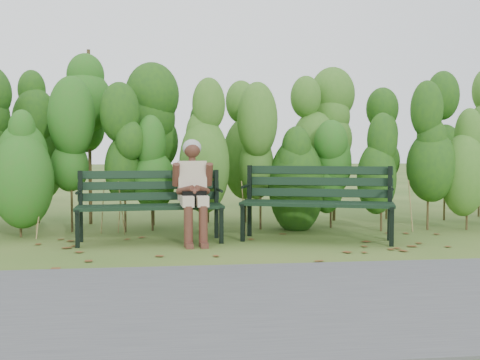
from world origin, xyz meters
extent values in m
plane|color=#365A1D|center=(0.00, 0.00, 0.00)|extent=(80.00, 80.00, 0.00)
cube|color=#474749|center=(0.00, -2.20, 0.01)|extent=(60.00, 2.50, 0.01)
cylinder|color=#47381E|center=(-2.75, 1.30, 0.40)|extent=(0.03, 0.03, 0.80)
ellipsoid|color=#356520|center=(-2.75, 1.30, 1.04)|extent=(0.64, 0.64, 1.44)
cylinder|color=#47381E|center=(-2.14, 1.30, 0.40)|extent=(0.03, 0.03, 0.80)
ellipsoid|color=#356520|center=(-2.14, 1.30, 1.04)|extent=(0.64, 0.64, 1.44)
cylinder|color=#47381E|center=(-1.53, 1.30, 0.40)|extent=(0.03, 0.03, 0.80)
ellipsoid|color=#356520|center=(-1.53, 1.30, 1.04)|extent=(0.64, 0.64, 1.44)
cylinder|color=#47381E|center=(-0.92, 1.30, 0.40)|extent=(0.03, 0.03, 0.80)
ellipsoid|color=#356520|center=(-0.92, 1.30, 1.04)|extent=(0.64, 0.64, 1.44)
cylinder|color=#47381E|center=(-0.31, 1.30, 0.40)|extent=(0.03, 0.03, 0.80)
ellipsoid|color=#356520|center=(-0.31, 1.30, 1.04)|extent=(0.64, 0.64, 1.44)
cylinder|color=#47381E|center=(0.31, 1.30, 0.40)|extent=(0.03, 0.03, 0.80)
ellipsoid|color=#356520|center=(0.31, 1.30, 1.04)|extent=(0.64, 0.64, 1.44)
cylinder|color=#47381E|center=(0.92, 1.30, 0.40)|extent=(0.03, 0.03, 0.80)
ellipsoid|color=#356520|center=(0.92, 1.30, 1.04)|extent=(0.64, 0.64, 1.44)
cylinder|color=#47381E|center=(1.53, 1.30, 0.40)|extent=(0.03, 0.03, 0.80)
ellipsoid|color=#356520|center=(1.53, 1.30, 1.04)|extent=(0.64, 0.64, 1.44)
cylinder|color=#47381E|center=(2.14, 1.30, 0.40)|extent=(0.03, 0.03, 0.80)
ellipsoid|color=#356520|center=(2.14, 1.30, 1.04)|extent=(0.64, 0.64, 1.44)
cylinder|color=#47381E|center=(2.75, 1.30, 0.40)|extent=(0.03, 0.03, 0.80)
ellipsoid|color=#356520|center=(2.75, 1.30, 1.04)|extent=(0.64, 0.64, 1.44)
cylinder|color=#47381E|center=(3.36, 1.30, 0.40)|extent=(0.03, 0.03, 0.80)
ellipsoid|color=#356520|center=(3.36, 1.30, 1.04)|extent=(0.64, 0.64, 1.44)
cylinder|color=#47381E|center=(-2.69, 2.30, 0.55)|extent=(0.04, 0.04, 1.10)
ellipsoid|color=#214B19|center=(-2.69, 2.30, 1.43)|extent=(0.70, 0.70, 1.98)
cylinder|color=#47381E|center=(-1.92, 2.30, 0.55)|extent=(0.04, 0.04, 1.10)
ellipsoid|color=#214B19|center=(-1.92, 2.30, 1.43)|extent=(0.70, 0.70, 1.98)
cylinder|color=#47381E|center=(-1.15, 2.30, 0.55)|extent=(0.04, 0.04, 1.10)
ellipsoid|color=#214B19|center=(-1.15, 2.30, 1.43)|extent=(0.70, 0.70, 1.98)
cylinder|color=#47381E|center=(-0.38, 2.30, 0.55)|extent=(0.04, 0.04, 1.10)
ellipsoid|color=#214B19|center=(-0.38, 2.30, 1.43)|extent=(0.70, 0.70, 1.98)
cylinder|color=#47381E|center=(0.38, 2.30, 0.55)|extent=(0.04, 0.04, 1.10)
ellipsoid|color=#214B19|center=(0.38, 2.30, 1.43)|extent=(0.70, 0.70, 1.98)
cylinder|color=#47381E|center=(1.15, 2.30, 0.55)|extent=(0.04, 0.04, 1.10)
ellipsoid|color=#214B19|center=(1.15, 2.30, 1.43)|extent=(0.70, 0.70, 1.98)
cylinder|color=#47381E|center=(1.92, 2.30, 0.55)|extent=(0.04, 0.04, 1.10)
ellipsoid|color=#214B19|center=(1.92, 2.30, 1.43)|extent=(0.70, 0.70, 1.98)
cylinder|color=#47381E|center=(2.69, 2.30, 0.55)|extent=(0.04, 0.04, 1.10)
ellipsoid|color=#214B19|center=(2.69, 2.30, 1.43)|extent=(0.70, 0.70, 1.98)
cylinder|color=#47381E|center=(3.46, 2.30, 0.55)|extent=(0.04, 0.04, 1.10)
ellipsoid|color=#214B19|center=(3.46, 2.30, 1.43)|extent=(0.70, 0.70, 1.98)
cube|color=brown|center=(-0.53, -0.76, 0.00)|extent=(0.11, 0.11, 0.01)
cube|color=brown|center=(-1.65, -1.13, 0.00)|extent=(0.09, 0.11, 0.01)
cube|color=brown|center=(1.59, -0.39, 0.00)|extent=(0.09, 0.10, 0.01)
cube|color=brown|center=(2.04, 0.93, 0.00)|extent=(0.11, 0.09, 0.01)
cube|color=brown|center=(-1.77, 0.27, 0.00)|extent=(0.11, 0.11, 0.01)
cube|color=brown|center=(-0.65, -0.51, 0.00)|extent=(0.10, 0.08, 0.01)
cube|color=brown|center=(2.76, 0.06, 0.00)|extent=(0.11, 0.11, 0.01)
cube|color=brown|center=(-1.55, 0.29, 0.00)|extent=(0.08, 0.10, 0.01)
cube|color=brown|center=(-0.40, -0.63, 0.00)|extent=(0.11, 0.09, 0.01)
cube|color=brown|center=(0.30, -0.50, 0.00)|extent=(0.08, 0.10, 0.01)
cube|color=brown|center=(-2.20, -0.72, 0.00)|extent=(0.09, 0.10, 0.01)
cube|color=brown|center=(1.68, -0.38, 0.00)|extent=(0.08, 0.10, 0.01)
cube|color=brown|center=(-2.15, -0.65, 0.00)|extent=(0.11, 0.11, 0.01)
cube|color=brown|center=(-0.90, -0.82, 0.00)|extent=(0.09, 0.10, 0.01)
cube|color=brown|center=(1.87, 0.23, 0.00)|extent=(0.07, 0.09, 0.01)
cube|color=brown|center=(-0.06, -0.52, 0.00)|extent=(0.10, 0.08, 0.01)
cube|color=brown|center=(-1.08, 0.40, 0.00)|extent=(0.09, 0.10, 0.01)
cube|color=brown|center=(-0.97, -0.04, 0.00)|extent=(0.10, 0.11, 0.01)
cube|color=brown|center=(-2.27, -0.03, 0.00)|extent=(0.11, 0.11, 0.01)
cube|color=brown|center=(-1.90, -0.26, 0.00)|extent=(0.11, 0.11, 0.01)
cube|color=brown|center=(1.34, 0.11, 0.00)|extent=(0.11, 0.09, 0.01)
cube|color=brown|center=(1.71, -0.91, 0.00)|extent=(0.08, 0.10, 0.01)
cube|color=brown|center=(1.69, 0.33, 0.00)|extent=(0.11, 0.11, 0.01)
cube|color=brown|center=(-1.98, -0.42, 0.00)|extent=(0.09, 0.10, 0.01)
cube|color=brown|center=(2.44, 0.89, 0.00)|extent=(0.09, 0.10, 0.01)
cube|color=brown|center=(-1.98, -0.53, 0.00)|extent=(0.10, 0.08, 0.01)
cube|color=brown|center=(-2.24, 0.54, 0.00)|extent=(0.09, 0.10, 0.01)
cube|color=brown|center=(-0.04, 0.54, 0.00)|extent=(0.11, 0.10, 0.01)
cube|color=brown|center=(1.23, 0.64, 0.00)|extent=(0.10, 0.09, 0.01)
cube|color=brown|center=(-0.55, -0.38, 0.00)|extent=(0.11, 0.09, 0.01)
cube|color=black|center=(-1.03, 0.35, 0.43)|extent=(1.72, 0.21, 0.04)
cube|color=black|center=(-1.04, 0.47, 0.43)|extent=(1.72, 0.21, 0.04)
cube|color=black|center=(-1.05, 0.59, 0.43)|extent=(1.72, 0.21, 0.04)
cube|color=black|center=(-1.06, 0.71, 0.43)|extent=(1.72, 0.21, 0.04)
cube|color=black|center=(-1.06, 0.79, 0.53)|extent=(1.71, 0.16, 0.10)
cube|color=black|center=(-1.06, 0.81, 0.67)|extent=(1.71, 0.16, 0.10)
cube|color=black|center=(-1.06, 0.82, 0.80)|extent=(1.71, 0.16, 0.10)
cube|color=black|center=(-1.85, 0.29, 0.21)|extent=(0.05, 0.05, 0.43)
cube|color=black|center=(-1.88, 0.70, 0.43)|extent=(0.05, 0.05, 0.86)
cube|color=black|center=(-1.86, 0.48, 0.41)|extent=(0.08, 0.48, 0.04)
cylinder|color=black|center=(-1.86, 0.43, 0.62)|extent=(0.06, 0.36, 0.03)
cube|color=black|center=(-0.22, 0.39, 0.21)|extent=(0.05, 0.05, 0.43)
cube|color=black|center=(-0.24, 0.79, 0.43)|extent=(0.05, 0.05, 0.86)
cube|color=black|center=(-0.23, 0.58, 0.41)|extent=(0.08, 0.48, 0.04)
cylinder|color=black|center=(-0.23, 0.53, 0.62)|extent=(0.06, 0.36, 0.03)
cube|color=black|center=(0.88, 0.24, 0.45)|extent=(1.75, 0.69, 0.04)
cube|color=black|center=(0.92, 0.35, 0.45)|extent=(1.75, 0.69, 0.04)
cube|color=black|center=(0.96, 0.47, 0.45)|extent=(1.75, 0.69, 0.04)
cube|color=black|center=(1.00, 0.59, 0.45)|extent=(1.75, 0.69, 0.04)
cube|color=black|center=(1.03, 0.68, 0.56)|extent=(1.74, 0.64, 0.11)
cube|color=black|center=(1.04, 0.70, 0.71)|extent=(1.74, 0.64, 0.11)
cube|color=black|center=(1.04, 0.71, 0.85)|extent=(1.74, 0.64, 0.11)
cube|color=black|center=(0.05, 0.50, 0.23)|extent=(0.06, 0.06, 0.45)
cube|color=black|center=(0.19, 0.91, 0.45)|extent=(0.06, 0.06, 0.91)
cube|color=black|center=(0.12, 0.70, 0.43)|extent=(0.21, 0.49, 0.04)
cylinder|color=black|center=(0.10, 0.65, 0.66)|extent=(0.16, 0.37, 0.04)
cube|color=black|center=(1.69, -0.06, 0.23)|extent=(0.06, 0.06, 0.45)
cube|color=black|center=(1.83, 0.35, 0.45)|extent=(0.06, 0.06, 0.91)
cube|color=black|center=(1.76, 0.13, 0.43)|extent=(0.21, 0.49, 0.04)
cylinder|color=black|center=(1.74, 0.09, 0.66)|extent=(0.16, 0.37, 0.04)
cube|color=beige|center=(-0.62, 0.36, 0.51)|extent=(0.15, 0.40, 0.12)
cube|color=beige|center=(-0.45, 0.37, 0.51)|extent=(0.15, 0.40, 0.12)
cylinder|color=#512B1F|center=(-0.61, 0.20, 0.23)|extent=(0.11, 0.11, 0.47)
cylinder|color=#512B1F|center=(-0.44, 0.21, 0.23)|extent=(0.11, 0.11, 0.47)
cube|color=#512B1F|center=(-0.61, 0.12, 0.03)|extent=(0.10, 0.19, 0.06)
cube|color=#512B1F|center=(-0.44, 0.13, 0.03)|extent=(0.10, 0.19, 0.06)
cube|color=beige|center=(-0.55, 0.61, 0.73)|extent=(0.35, 0.26, 0.49)
cylinder|color=#512B1F|center=(-0.55, 0.59, 0.98)|extent=(0.08, 0.08, 0.09)
sphere|color=#512B1F|center=(-0.55, 0.59, 1.10)|extent=(0.20, 0.20, 0.20)
ellipsoid|color=gray|center=(-0.55, 0.61, 1.13)|extent=(0.23, 0.22, 0.20)
cylinder|color=#512B1F|center=(-0.74, 0.53, 0.81)|extent=(0.10, 0.20, 0.29)
cylinder|color=#512B1F|center=(-0.35, 0.55, 0.81)|extent=(0.10, 0.20, 0.29)
cylinder|color=#512B1F|center=(-0.64, 0.41, 0.63)|extent=(0.22, 0.24, 0.12)
cylinder|color=#512B1F|center=(-0.44, 0.42, 0.63)|extent=(0.21, 0.25, 0.12)
sphere|color=#512B1F|center=(-0.53, 0.36, 0.62)|extent=(0.10, 0.10, 0.10)
cube|color=black|center=(-0.54, 0.37, 0.55)|extent=(0.29, 0.13, 0.15)
camera|label=1|loc=(-0.81, -6.15, 1.09)|focal=42.00mm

